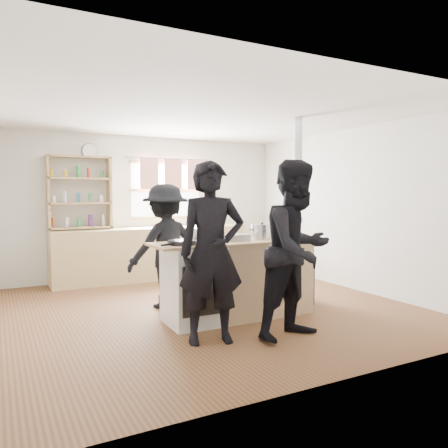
{
  "coord_description": "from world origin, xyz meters",
  "views": [
    {
      "loc": [
        -2.43,
        -5.07,
        1.49
      ],
      "look_at": [
        0.18,
        -0.1,
        1.1
      ],
      "focal_mm": 35.0,
      "sensor_mm": 36.0,
      "label": 1
    }
  ],
  "objects_px": {
    "thermos": "(207,217)",
    "cooking_island": "(239,279)",
    "roast_tray": "(235,237)",
    "person_near_left": "(212,252)",
    "person_near_right": "(298,250)",
    "bread_board": "(288,234)",
    "stockpot_stove": "(199,234)",
    "stockpot_counter": "(262,231)",
    "flue_heater": "(296,256)",
    "skillet_greens": "(182,242)",
    "person_far": "(165,246)"
  },
  "relations": [
    {
      "from": "cooking_island",
      "to": "stockpot_counter",
      "type": "distance_m",
      "value": 0.66
    },
    {
      "from": "person_near_left",
      "to": "cooking_island",
      "type": "bearing_deg",
      "value": 57.0
    },
    {
      "from": "stockpot_stove",
      "to": "roast_tray",
      "type": "bearing_deg",
      "value": -23.95
    },
    {
      "from": "roast_tray",
      "to": "bread_board",
      "type": "bearing_deg",
      "value": 0.27
    },
    {
      "from": "person_near_left",
      "to": "person_near_right",
      "type": "height_order",
      "value": "person_near_right"
    },
    {
      "from": "cooking_island",
      "to": "roast_tray",
      "type": "bearing_deg",
      "value": 171.74
    },
    {
      "from": "cooking_island",
      "to": "stockpot_stove",
      "type": "distance_m",
      "value": 0.72
    },
    {
      "from": "stockpot_counter",
      "to": "bread_board",
      "type": "distance_m",
      "value": 0.38
    },
    {
      "from": "flue_heater",
      "to": "bread_board",
      "type": "bearing_deg",
      "value": -146.61
    },
    {
      "from": "thermos",
      "to": "stockpot_stove",
      "type": "distance_m",
      "value": 2.92
    },
    {
      "from": "bread_board",
      "to": "flue_heater",
      "type": "distance_m",
      "value": 0.49
    },
    {
      "from": "thermos",
      "to": "bread_board",
      "type": "relative_size",
      "value": 1.04
    },
    {
      "from": "stockpot_stove",
      "to": "flue_heater",
      "type": "height_order",
      "value": "flue_heater"
    },
    {
      "from": "person_near_left",
      "to": "stockpot_counter",
      "type": "bearing_deg",
      "value": 46.56
    },
    {
      "from": "flue_heater",
      "to": "roast_tray",
      "type": "bearing_deg",
      "value": -169.55
    },
    {
      "from": "stockpot_stove",
      "to": "person_near_left",
      "type": "distance_m",
      "value": 0.87
    },
    {
      "from": "thermos",
      "to": "cooking_island",
      "type": "xyz_separation_m",
      "value": [
        -0.9,
        -2.77,
        -0.59
      ]
    },
    {
      "from": "skillet_greens",
      "to": "roast_tray",
      "type": "distance_m",
      "value": 0.71
    },
    {
      "from": "skillet_greens",
      "to": "roast_tray",
      "type": "xyz_separation_m",
      "value": [
        0.71,
        0.08,
        0.01
      ]
    },
    {
      "from": "bread_board",
      "to": "person_far",
      "type": "xyz_separation_m",
      "value": [
        -1.34,
        0.85,
        -0.17
      ]
    },
    {
      "from": "person_near_left",
      "to": "person_far",
      "type": "xyz_separation_m",
      "value": [
        0.07,
        1.51,
        -0.1
      ]
    },
    {
      "from": "cooking_island",
      "to": "person_far",
      "type": "height_order",
      "value": "person_far"
    },
    {
      "from": "cooking_island",
      "to": "skillet_greens",
      "type": "distance_m",
      "value": 0.91
    },
    {
      "from": "stockpot_counter",
      "to": "person_near_left",
      "type": "distance_m",
      "value": 1.24
    },
    {
      "from": "person_near_right",
      "to": "person_near_left",
      "type": "bearing_deg",
      "value": 150.21
    },
    {
      "from": "flue_heater",
      "to": "person_near_left",
      "type": "bearing_deg",
      "value": -153.25
    },
    {
      "from": "person_near_right",
      "to": "stockpot_counter",
      "type": "bearing_deg",
      "value": 67.82
    },
    {
      "from": "person_near_left",
      "to": "thermos",
      "type": "bearing_deg",
      "value": 78.42
    },
    {
      "from": "stockpot_stove",
      "to": "cooking_island",
      "type": "bearing_deg",
      "value": -22.33
    },
    {
      "from": "person_near_left",
      "to": "stockpot_stove",
      "type": "bearing_deg",
      "value": 86.96
    },
    {
      "from": "bread_board",
      "to": "person_near_left",
      "type": "bearing_deg",
      "value": -154.75
    },
    {
      "from": "bread_board",
      "to": "flue_heater",
      "type": "height_order",
      "value": "flue_heater"
    },
    {
      "from": "thermos",
      "to": "person_near_left",
      "type": "xyz_separation_m",
      "value": [
        -1.58,
        -3.42,
        -0.14
      ]
    },
    {
      "from": "roast_tray",
      "to": "stockpot_stove",
      "type": "relative_size",
      "value": 1.47
    },
    {
      "from": "roast_tray",
      "to": "flue_heater",
      "type": "relative_size",
      "value": 0.13
    },
    {
      "from": "bread_board",
      "to": "person_near_right",
      "type": "distance_m",
      "value": 1.1
    },
    {
      "from": "skillet_greens",
      "to": "flue_heater",
      "type": "distance_m",
      "value": 1.82
    },
    {
      "from": "person_near_left",
      "to": "person_near_right",
      "type": "bearing_deg",
      "value": -5.1
    },
    {
      "from": "thermos",
      "to": "skillet_greens",
      "type": "distance_m",
      "value": 3.29
    },
    {
      "from": "roast_tray",
      "to": "person_near_left",
      "type": "xyz_separation_m",
      "value": [
        -0.63,
        -0.66,
        -0.06
      ]
    },
    {
      "from": "skillet_greens",
      "to": "roast_tray",
      "type": "relative_size",
      "value": 1.35
    },
    {
      "from": "flue_heater",
      "to": "person_near_right",
      "type": "bearing_deg",
      "value": -126.82
    },
    {
      "from": "bread_board",
      "to": "person_near_right",
      "type": "bearing_deg",
      "value": -120.6
    },
    {
      "from": "stockpot_counter",
      "to": "bread_board",
      "type": "height_order",
      "value": "stockpot_counter"
    },
    {
      "from": "bread_board",
      "to": "thermos",
      "type": "bearing_deg",
      "value": 86.33
    },
    {
      "from": "stockpot_stove",
      "to": "bread_board",
      "type": "height_order",
      "value": "stockpot_stove"
    },
    {
      "from": "roast_tray",
      "to": "person_near_right",
      "type": "xyz_separation_m",
      "value": [
        0.22,
        -0.94,
        -0.05
      ]
    },
    {
      "from": "cooking_island",
      "to": "person_far",
      "type": "xyz_separation_m",
      "value": [
        -0.61,
        0.86,
        0.34
      ]
    },
    {
      "from": "bread_board",
      "to": "flue_heater",
      "type": "relative_size",
      "value": 0.12
    },
    {
      "from": "roast_tray",
      "to": "stockpot_counter",
      "type": "distance_m",
      "value": 0.4
    }
  ]
}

